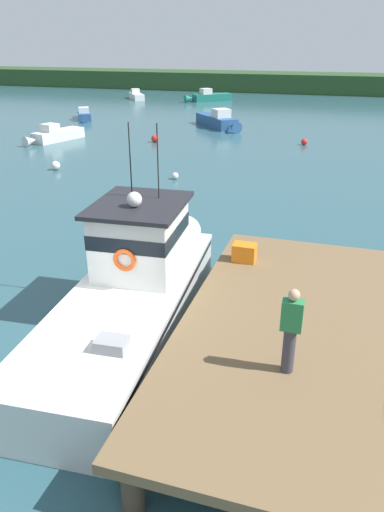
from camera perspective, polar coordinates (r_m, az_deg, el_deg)
The scene contains 15 objects.
ground_plane at distance 11.81m, azimuth -8.82°, elevation -9.67°, with size 200.00×200.00×0.00m, color #2D5660.
dock at distance 10.29m, azimuth 16.00°, elevation -8.90°, with size 6.00×9.00×1.20m.
main_fishing_boat at distance 11.79m, azimuth -6.92°, elevation -3.89°, with size 3.09×9.90×4.80m.
crate_stack_near_edge at distance 12.68m, azimuth 6.26°, elevation 0.43°, with size 0.60×0.44×0.47m, color orange.
deckhand_by_the_boat at distance 8.40m, azimuth 11.70°, elevation -8.58°, with size 0.36×0.22×1.63m.
moored_boat_near_channel at distance 45.73m, azimuth -12.75°, elevation 16.09°, with size 2.94×4.18×1.10m.
moored_boat_mid_harbor at distance 61.25m, azimuth -6.70°, elevation 18.50°, with size 3.36×4.25×1.16m.
moored_boat_far_right at distance 58.51m, azimuth 2.03°, elevation 18.46°, with size 5.05×4.49×1.44m.
moored_boat_far_left at distance 36.09m, azimuth -16.09°, elevation 13.72°, with size 2.34×4.94×1.24m.
moored_boat_off_the_point at distance 40.47m, azimuth 3.20°, elevation 15.81°, with size 4.81×5.27×1.52m.
mooring_buoy_channel_marker at distance 27.76m, azimuth -15.96°, elevation 10.35°, with size 0.49×0.49×0.49m, color silver.
mooring_buoy_spare_mooring at distance 34.26m, azimuth 13.26°, elevation 13.13°, with size 0.44×0.44×0.44m, color red.
mooring_buoy_outer at distance 34.44m, azimuth -4.45°, elevation 13.81°, with size 0.51×0.51×0.51m, color red.
mooring_buoy_inshore at distance 24.90m, azimuth -2.03°, elevation 9.55°, with size 0.35×0.35×0.35m, color silver.
far_shoreline at distance 71.04m, azimuth 14.27°, elevation 19.41°, with size 120.00×8.00×2.40m, color #284723.
Camera 1 is at (4.55, -8.70, 6.56)m, focal length 33.50 mm.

